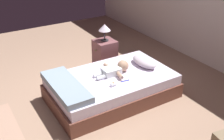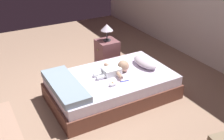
% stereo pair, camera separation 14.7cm
% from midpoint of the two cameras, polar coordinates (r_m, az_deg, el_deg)
% --- Properties ---
extents(ground_plane, '(8.00, 8.00, 0.00)m').
position_cam_midpoint_polar(ground_plane, '(4.45, -9.17, -7.22)').
color(ground_plane, '#A27F67').
extents(bed, '(1.20, 2.01, 0.41)m').
position_cam_midpoint_polar(bed, '(4.47, -0.94, -3.53)').
color(bed, brown).
rests_on(bed, ground_plane).
extents(pillow, '(0.53, 0.29, 0.15)m').
position_cam_midpoint_polar(pillow, '(4.69, 5.87, 1.82)').
color(pillow, silver).
rests_on(pillow, bed).
extents(baby, '(0.55, 0.61, 0.19)m').
position_cam_midpoint_polar(baby, '(4.41, -0.22, 0.15)').
color(baby, white).
rests_on(baby, bed).
extents(toothbrush, '(0.03, 0.15, 0.02)m').
position_cam_midpoint_polar(toothbrush, '(4.21, 1.87, -2.23)').
color(toothbrush, blue).
rests_on(toothbrush, bed).
extents(nightstand, '(0.39, 0.42, 0.57)m').
position_cam_midpoint_polar(nightstand, '(5.43, -2.27, 3.35)').
color(nightstand, '#7F4C50').
rests_on(nightstand, ground_plane).
extents(lamp, '(0.23, 0.23, 0.33)m').
position_cam_midpoint_polar(lamp, '(5.24, -2.37, 8.69)').
color(lamp, '#333338').
rests_on(lamp, nightstand).
extents(blanket, '(1.08, 0.40, 0.10)m').
position_cam_midpoint_polar(blanket, '(4.06, -10.68, -3.39)').
color(blanket, '#899EB2').
rests_on(blanket, bed).
extents(baby_bottle, '(0.06, 0.09, 0.08)m').
position_cam_midpoint_polar(baby_bottle, '(4.08, -0.74, -2.94)').
color(baby_bottle, white).
rests_on(baby_bottle, bed).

